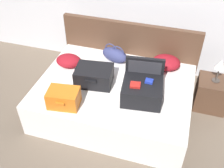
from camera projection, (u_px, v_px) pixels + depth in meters
name	position (u px, v px, depth m)	size (l,w,h in m)	color
ground_plane	(106.00, 131.00, 3.61)	(12.00, 12.00, 0.00)	#6B5B4C
bed	(114.00, 98.00, 3.75)	(2.04, 1.52, 0.50)	silver
headboard	(129.00, 53.00, 4.17)	(2.08, 0.08, 1.01)	#4C3323
hard_case_large	(142.00, 88.00, 3.31)	(0.54, 0.55, 0.45)	black
hard_case_medium	(94.00, 76.00, 3.55)	(0.52, 0.42, 0.23)	black
hard_case_small	(64.00, 98.00, 3.22)	(0.40, 0.32, 0.22)	#D16619
duffel_bag	(115.00, 55.00, 3.95)	(0.46, 0.33, 0.27)	navy
pillow_near_headboard	(166.00, 62.00, 3.81)	(0.40, 0.32, 0.19)	maroon
pillow_center_head	(69.00, 61.00, 3.86)	(0.36, 0.28, 0.18)	maroon
nightstand	(212.00, 94.00, 3.84)	(0.44, 0.40, 0.47)	#4C3323
table_lamp	(221.00, 66.00, 3.52)	(0.15, 0.15, 0.34)	#3F3833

